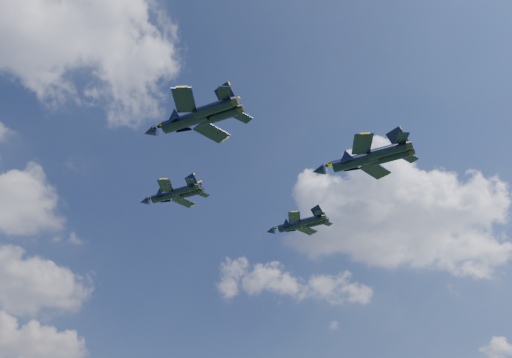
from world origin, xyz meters
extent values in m
cylinder|color=black|center=(-9.51, 19.42, 57.54)|extent=(5.81, 7.95, 1.67)
cone|color=black|center=(-12.35, 23.97, 57.54)|extent=(2.61, 2.87, 1.57)
ellipsoid|color=brown|center=(-11.13, 22.01, 58.05)|extent=(2.17, 2.73, 0.76)
cube|color=black|center=(-11.36, 16.09, 57.54)|extent=(4.45, 4.86, 0.17)
cube|color=black|center=(-5.71, 19.60, 57.54)|extent=(4.61, 3.10, 0.17)
cube|color=black|center=(-7.99, 12.41, 57.54)|extent=(2.31, 2.62, 0.13)
cube|color=black|center=(-3.90, 14.95, 57.54)|extent=(2.31, 1.54, 0.13)
cube|color=black|center=(-7.20, 13.77, 58.84)|extent=(2.00, 2.04, 2.79)
cube|color=black|center=(-5.47, 14.85, 58.84)|extent=(1.58, 2.64, 2.79)
cylinder|color=black|center=(-17.54, -4.60, 56.14)|extent=(7.03, 9.77, 2.04)
cone|color=black|center=(-20.95, 1.01, 56.14)|extent=(3.17, 3.52, 1.93)
ellipsoid|color=brown|center=(-19.48, -1.41, 56.76)|extent=(2.63, 3.35, 0.93)
cube|color=black|center=(-19.85, -8.66, 56.14)|extent=(5.48, 5.94, 0.20)
cube|color=black|center=(-12.87, -4.42, 56.14)|extent=(5.62, 3.75, 0.20)
cube|color=black|center=(-15.76, -13.20, 56.14)|extent=(2.85, 3.21, 0.16)
cube|color=black|center=(-10.73, -10.14, 56.14)|extent=(2.81, 1.85, 0.16)
cube|color=black|center=(-14.78, -11.54, 57.72)|extent=(2.42, 2.52, 3.41)
cube|color=black|center=(-12.65, -10.25, 57.72)|extent=(1.93, 3.24, 3.41)
cylinder|color=black|center=(14.13, 10.04, 53.78)|extent=(5.14, 7.70, 1.58)
cone|color=black|center=(11.71, 14.52, 53.78)|extent=(2.40, 2.72, 1.49)
ellipsoid|color=brown|center=(12.76, 12.59, 54.26)|extent=(1.95, 2.62, 0.72)
cube|color=black|center=(12.18, 7.00, 53.78)|extent=(4.33, 4.57, 0.16)
cube|color=black|center=(17.75, 10.00, 53.78)|extent=(4.27, 2.71, 0.16)
cube|color=black|center=(15.16, 3.32, 53.78)|extent=(2.26, 2.48, 0.12)
cube|color=black|center=(19.18, 5.48, 53.78)|extent=(2.11, 1.33, 0.12)
cube|color=black|center=(15.99, 4.56, 55.01)|extent=(1.78, 2.04, 2.64)
cube|color=black|center=(17.69, 5.48, 55.01)|extent=(1.47, 2.55, 2.64)
cylinder|color=black|center=(8.97, -13.59, 53.69)|extent=(6.79, 9.60, 1.99)
cone|color=black|center=(5.70, -8.06, 53.69)|extent=(3.09, 3.44, 1.88)
ellipsoid|color=brown|center=(7.11, -10.44, 54.30)|extent=(2.55, 3.28, 0.91)
cube|color=black|center=(6.66, -17.53, 53.69)|extent=(5.38, 5.80, 0.20)
cube|color=black|center=(13.53, -13.47, 53.69)|extent=(5.47, 3.61, 0.20)
cube|color=black|center=(10.60, -22.02, 53.69)|extent=(2.80, 3.14, 0.16)
cube|color=black|center=(15.56, -19.09, 53.69)|extent=(2.73, 1.78, 0.16)
cube|color=black|center=(11.58, -20.41, 55.24)|extent=(2.34, 2.49, 3.34)
cube|color=black|center=(13.68, -19.17, 55.24)|extent=(1.88, 3.18, 3.34)
camera|label=1|loc=(-41.32, -59.57, 6.73)|focal=35.00mm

